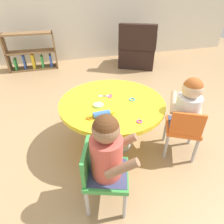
% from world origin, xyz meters
% --- Properties ---
extents(ground_plane, '(10.00, 10.00, 0.00)m').
position_xyz_m(ground_plane, '(0.00, 0.00, 0.00)').
color(ground_plane, tan).
extents(craft_table, '(0.99, 0.99, 0.50)m').
position_xyz_m(craft_table, '(0.00, 0.00, 0.39)').
color(craft_table, silver).
rests_on(craft_table, ground).
extents(child_chair_left, '(0.38, 0.38, 0.54)m').
position_xyz_m(child_chair_left, '(-0.26, -0.63, 0.31)').
color(child_chair_left, '#B7B7BC').
rests_on(child_chair_left, ground).
extents(seated_child_left, '(0.42, 0.37, 0.51)m').
position_xyz_m(seated_child_left, '(-0.22, -0.64, 0.53)').
color(seated_child_left, '#3F4772').
rests_on(seated_child_left, ground).
extents(child_chair_right, '(0.41, 0.41, 0.54)m').
position_xyz_m(child_chair_right, '(0.58, -0.35, 0.31)').
color(child_chair_right, '#B7B7BC').
rests_on(child_chair_right, ground).
extents(seated_child_right, '(0.40, 0.43, 0.51)m').
position_xyz_m(seated_child_right, '(0.60, -0.32, 0.53)').
color(seated_child_right, '#3F4772').
rests_on(seated_child_right, ground).
extents(bookshelf_low, '(0.93, 0.28, 0.70)m').
position_xyz_m(bookshelf_low, '(-0.90, 2.55, 0.31)').
color(bookshelf_low, olive).
rests_on(bookshelf_low, ground).
extents(armchair_dark, '(0.96, 0.97, 0.85)m').
position_xyz_m(armchair_dark, '(1.18, 2.15, 0.31)').
color(armchair_dark, black).
rests_on(armchair_dark, ground).
extents(rolling_pin, '(0.23, 0.06, 0.05)m').
position_xyz_m(rolling_pin, '(-0.15, -0.22, 0.52)').
color(rolling_pin, '#3F72CC').
rests_on(rolling_pin, craft_table).
extents(craft_scissors, '(0.14, 0.09, 0.01)m').
position_xyz_m(craft_scissors, '(-0.02, 0.10, 0.50)').
color(craft_scissors, silver).
rests_on(craft_scissors, craft_table).
extents(playdough_blob_0, '(0.10, 0.10, 0.02)m').
position_xyz_m(playdough_blob_0, '(-0.14, -0.05, 0.51)').
color(playdough_blob_0, '#B2E58C').
rests_on(playdough_blob_0, craft_table).
extents(cookie_cutter_0, '(0.05, 0.05, 0.01)m').
position_xyz_m(cookie_cutter_0, '(0.12, -0.38, 0.50)').
color(cookie_cutter_0, '#D83FA5').
rests_on(cookie_cutter_0, craft_table).
extents(cookie_cutter_1, '(0.06, 0.06, 0.01)m').
position_xyz_m(cookie_cutter_1, '(0.19, -0.03, 0.50)').
color(cookie_cutter_1, '#3F99D8').
rests_on(cookie_cutter_1, craft_table).
extents(cookie_cutter_2, '(0.07, 0.07, 0.01)m').
position_xyz_m(cookie_cutter_2, '(-0.25, -0.22, 0.50)').
color(cookie_cutter_2, orange).
rests_on(cookie_cutter_2, craft_table).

